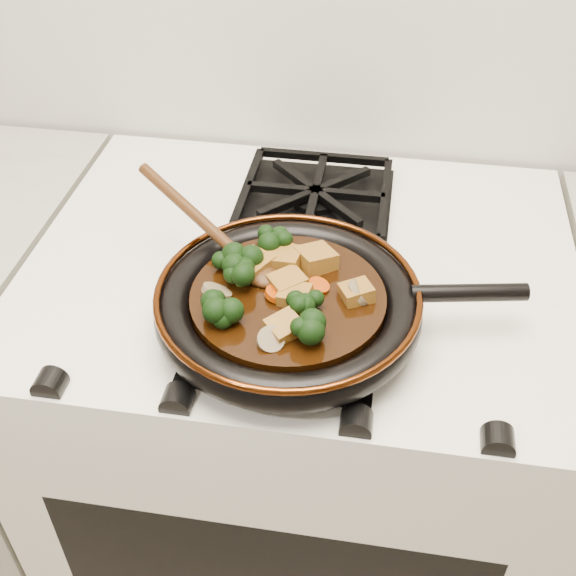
# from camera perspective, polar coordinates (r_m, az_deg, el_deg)

# --- Properties ---
(stove) EXTENTS (0.76, 0.60, 0.90)m
(stove) POSITION_cam_1_polar(r_m,az_deg,el_deg) (1.33, 0.87, -13.09)
(stove) COLOR white
(stove) RESTS_ON ground
(burner_grate_front) EXTENTS (0.23, 0.23, 0.03)m
(burner_grate_front) POSITION_cam_1_polar(r_m,az_deg,el_deg) (0.89, -0.17, -2.59)
(burner_grate_front) COLOR black
(burner_grate_front) RESTS_ON stove
(burner_grate_back) EXTENTS (0.23, 0.23, 0.03)m
(burner_grate_back) POSITION_cam_1_polar(r_m,az_deg,el_deg) (1.11, 2.18, 7.24)
(burner_grate_back) COLOR black
(burner_grate_back) RESTS_ON stove
(skillet) EXTENTS (0.45, 0.32, 0.05)m
(skillet) POSITION_cam_1_polar(r_m,az_deg,el_deg) (0.87, 0.15, -1.30)
(skillet) COLOR black
(skillet) RESTS_ON burner_grate_front
(braising_sauce) EXTENTS (0.23, 0.23, 0.02)m
(braising_sauce) POSITION_cam_1_polar(r_m,az_deg,el_deg) (0.87, 0.00, -1.05)
(braising_sauce) COLOR black
(braising_sauce) RESTS_ON skillet
(tofu_cube_0) EXTENTS (0.05, 0.05, 0.02)m
(tofu_cube_0) POSITION_cam_1_polar(r_m,az_deg,el_deg) (0.86, -0.01, 0.38)
(tofu_cube_0) COLOR #8C6020
(tofu_cube_0) RESTS_ON braising_sauce
(tofu_cube_1) EXTENTS (0.05, 0.05, 0.03)m
(tofu_cube_1) POSITION_cam_1_polar(r_m,az_deg,el_deg) (0.85, 5.44, -0.40)
(tofu_cube_1) COLOR #8C6020
(tofu_cube_1) RESTS_ON braising_sauce
(tofu_cube_2) EXTENTS (0.05, 0.05, 0.03)m
(tofu_cube_2) POSITION_cam_1_polar(r_m,az_deg,el_deg) (0.90, -0.23, 2.25)
(tofu_cube_2) COLOR #8C6020
(tofu_cube_2) RESTS_ON braising_sauce
(tofu_cube_3) EXTENTS (0.06, 0.06, 0.03)m
(tofu_cube_3) POSITION_cam_1_polar(r_m,az_deg,el_deg) (0.90, 2.21, 2.31)
(tofu_cube_3) COLOR #8C6020
(tofu_cube_3) RESTS_ON braising_sauce
(tofu_cube_4) EXTENTS (0.05, 0.05, 0.03)m
(tofu_cube_4) POSITION_cam_1_polar(r_m,az_deg,el_deg) (0.81, -0.28, -3.16)
(tofu_cube_4) COLOR #8C6020
(tofu_cube_4) RESTS_ON braising_sauce
(tofu_cube_5) EXTENTS (0.04, 0.04, 0.02)m
(tofu_cube_5) POSITION_cam_1_polar(r_m,az_deg,el_deg) (0.85, 0.54, -0.66)
(tofu_cube_5) COLOR #8C6020
(tofu_cube_5) RESTS_ON braising_sauce
(tofu_cube_6) EXTENTS (0.05, 0.05, 0.02)m
(tofu_cube_6) POSITION_cam_1_polar(r_m,az_deg,el_deg) (0.90, -0.36, 2.53)
(tofu_cube_6) COLOR #8C6020
(tofu_cube_6) RESTS_ON braising_sauce
(tofu_cube_7) EXTENTS (0.06, 0.05, 0.02)m
(tofu_cube_7) POSITION_cam_1_polar(r_m,az_deg,el_deg) (0.89, -2.67, 1.84)
(tofu_cube_7) COLOR #8C6020
(tofu_cube_7) RESTS_ON braising_sauce
(broccoli_floret_0) EXTENTS (0.08, 0.07, 0.06)m
(broccoli_floret_0) POSITION_cam_1_polar(r_m,az_deg,el_deg) (0.83, -5.35, -2.07)
(broccoli_floret_0) COLOR black
(broccoli_floret_0) RESTS_ON braising_sauce
(broccoli_floret_1) EXTENTS (0.08, 0.08, 0.06)m
(broccoli_floret_1) POSITION_cam_1_polar(r_m,az_deg,el_deg) (0.80, 1.92, -3.19)
(broccoli_floret_1) COLOR black
(broccoli_floret_1) RESTS_ON braising_sauce
(broccoli_floret_2) EXTENTS (0.06, 0.06, 0.06)m
(broccoli_floret_2) POSITION_cam_1_polar(r_m,az_deg,el_deg) (0.83, 1.16, -1.39)
(broccoli_floret_2) COLOR black
(broccoli_floret_2) RESTS_ON braising_sauce
(broccoli_floret_3) EXTENTS (0.09, 0.09, 0.07)m
(broccoli_floret_3) POSITION_cam_1_polar(r_m,az_deg,el_deg) (0.90, -4.86, 2.50)
(broccoli_floret_3) COLOR black
(broccoli_floret_3) RESTS_ON braising_sauce
(broccoli_floret_4) EXTENTS (0.07, 0.07, 0.07)m
(broccoli_floret_4) POSITION_cam_1_polar(r_m,az_deg,el_deg) (0.88, -3.11, 1.55)
(broccoli_floret_4) COLOR black
(broccoli_floret_4) RESTS_ON braising_sauce
(broccoli_floret_5) EXTENTS (0.09, 0.09, 0.07)m
(broccoli_floret_5) POSITION_cam_1_polar(r_m,az_deg,el_deg) (0.87, -3.85, 0.95)
(broccoli_floret_5) COLOR black
(broccoli_floret_5) RESTS_ON braising_sauce
(broccoli_floret_6) EXTENTS (0.09, 0.09, 0.06)m
(broccoli_floret_6) POSITION_cam_1_polar(r_m,az_deg,el_deg) (0.92, -1.17, 3.45)
(broccoli_floret_6) COLOR black
(broccoli_floret_6) RESTS_ON braising_sauce
(carrot_coin_0) EXTENTS (0.03, 0.03, 0.02)m
(carrot_coin_0) POSITION_cam_1_polar(r_m,az_deg,el_deg) (0.82, 1.42, -2.74)
(carrot_coin_0) COLOR #AB3604
(carrot_coin_0) RESTS_ON braising_sauce
(carrot_coin_1) EXTENTS (0.03, 0.03, 0.02)m
(carrot_coin_1) POSITION_cam_1_polar(r_m,az_deg,el_deg) (0.85, -0.86, -0.48)
(carrot_coin_1) COLOR #AB3604
(carrot_coin_1) RESTS_ON braising_sauce
(carrot_coin_2) EXTENTS (0.03, 0.03, 0.02)m
(carrot_coin_2) POSITION_cam_1_polar(r_m,az_deg,el_deg) (0.82, 0.69, -2.57)
(carrot_coin_2) COLOR #AB3604
(carrot_coin_2) RESTS_ON braising_sauce
(carrot_coin_3) EXTENTS (0.03, 0.03, 0.01)m
(carrot_coin_3) POSITION_cam_1_polar(r_m,az_deg,el_deg) (0.86, 2.41, 0.14)
(carrot_coin_3) COLOR #AB3604
(carrot_coin_3) RESTS_ON braising_sauce
(mushroom_slice_0) EXTENTS (0.04, 0.04, 0.03)m
(mushroom_slice_0) POSITION_cam_1_polar(r_m,az_deg,el_deg) (0.86, 5.66, -0.40)
(mushroom_slice_0) COLOR olive
(mushroom_slice_0) RESTS_ON braising_sauce
(mushroom_slice_1) EXTENTS (0.04, 0.04, 0.03)m
(mushroom_slice_1) POSITION_cam_1_polar(r_m,az_deg,el_deg) (0.90, -3.89, 2.23)
(mushroom_slice_1) COLOR olive
(mushroom_slice_1) RESTS_ON braising_sauce
(mushroom_slice_2) EXTENTS (0.04, 0.04, 0.02)m
(mushroom_slice_2) POSITION_cam_1_polar(r_m,az_deg,el_deg) (0.79, -1.38, -4.09)
(mushroom_slice_2) COLOR olive
(mushroom_slice_2) RESTS_ON braising_sauce
(mushroom_slice_3) EXTENTS (0.04, 0.05, 0.02)m
(mushroom_slice_3) POSITION_cam_1_polar(r_m,az_deg,el_deg) (0.86, 5.66, -0.42)
(mushroom_slice_3) COLOR olive
(mushroom_slice_3) RESTS_ON braising_sauce
(mushroom_slice_4) EXTENTS (0.05, 0.05, 0.03)m
(mushroom_slice_4) POSITION_cam_1_polar(r_m,az_deg,el_deg) (0.86, -5.66, -0.31)
(mushroom_slice_4) COLOR olive
(mushroom_slice_4) RESTS_ON braising_sauce
(wooden_spoon) EXTENTS (0.14, 0.11, 0.23)m
(wooden_spoon) POSITION_cam_1_polar(r_m,az_deg,el_deg) (0.91, -5.00, 3.61)
(wooden_spoon) COLOR #40230D
(wooden_spoon) RESTS_ON braising_sauce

